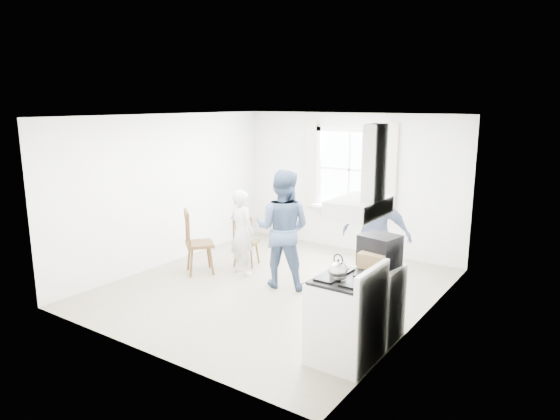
# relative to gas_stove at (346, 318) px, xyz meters

# --- Properties ---
(room_shell) EXTENTS (4.62, 5.12, 2.64)m
(room_shell) POSITION_rel_gas_stove_xyz_m (-1.91, 1.35, 0.82)
(room_shell) COLOR gray
(room_shell) RESTS_ON ground
(window_assembly) EXTENTS (1.88, 0.24, 1.70)m
(window_assembly) POSITION_rel_gas_stove_xyz_m (-1.91, 3.80, 0.98)
(window_assembly) COLOR white
(window_assembly) RESTS_ON room_shell
(range_hood) EXTENTS (0.45, 0.76, 0.94)m
(range_hood) POSITION_rel_gas_stove_xyz_m (0.16, -0.00, 1.42)
(range_hood) COLOR white
(range_hood) RESTS_ON room_shell
(shelf_unit) EXTENTS (0.40, 0.30, 0.80)m
(shelf_unit) POSITION_rel_gas_stove_xyz_m (-3.31, 3.68, -0.08)
(shelf_unit) COLOR gray
(shelf_unit) RESTS_ON ground
(gas_stove) EXTENTS (0.68, 0.76, 1.12)m
(gas_stove) POSITION_rel_gas_stove_xyz_m (0.00, 0.00, 0.00)
(gas_stove) COLOR white
(gas_stove) RESTS_ON ground
(kettle) EXTENTS (0.20, 0.20, 0.28)m
(kettle) POSITION_rel_gas_stove_xyz_m (-0.07, -0.09, 0.56)
(kettle) COLOR silver
(kettle) RESTS_ON gas_stove
(low_cabinet) EXTENTS (0.50, 0.55, 0.90)m
(low_cabinet) POSITION_rel_gas_stove_xyz_m (0.07, 0.70, -0.03)
(low_cabinet) COLOR white
(low_cabinet) RESTS_ON ground
(stereo_stack) EXTENTS (0.47, 0.44, 0.37)m
(stereo_stack) POSITION_rel_gas_stove_xyz_m (0.05, 0.72, 0.60)
(stereo_stack) COLOR black
(stereo_stack) RESTS_ON low_cabinet
(cardboard_box) EXTENTS (0.32, 0.24, 0.20)m
(cardboard_box) POSITION_rel_gas_stove_xyz_m (0.06, 0.53, 0.52)
(cardboard_box) COLOR #A47E4F
(cardboard_box) RESTS_ON low_cabinet
(windsor_chair_a) EXTENTS (0.47, 0.47, 0.92)m
(windsor_chair_a) POSITION_rel_gas_stove_xyz_m (-2.90, 1.86, 0.07)
(windsor_chair_a) COLOR #472D17
(windsor_chair_a) RESTS_ON ground
(windsor_chair_b) EXTENTS (0.63, 0.63, 1.08)m
(windsor_chair_b) POSITION_rel_gas_stove_xyz_m (-3.40, 1.12, 0.17)
(windsor_chair_b) COLOR #472D17
(windsor_chair_b) RESTS_ON ground
(person_left) EXTENTS (0.60, 0.60, 1.42)m
(person_left) POSITION_rel_gas_stove_xyz_m (-2.70, 1.56, 0.23)
(person_left) COLOR silver
(person_left) RESTS_ON ground
(person_mid) EXTENTS (1.09, 1.09, 1.81)m
(person_mid) POSITION_rel_gas_stove_xyz_m (-1.85, 1.50, 0.42)
(person_mid) COLOR #405476
(person_mid) RESTS_ON ground
(person_right) EXTENTS (1.11, 1.11, 1.79)m
(person_right) POSITION_rel_gas_stove_xyz_m (-0.55, 2.01, 0.41)
(person_right) COLOR navy
(person_right) RESTS_ON ground
(potted_plant) EXTENTS (0.23, 0.23, 0.36)m
(potted_plant) POSITION_rel_gas_stove_xyz_m (-1.48, 3.71, 0.55)
(potted_plant) COLOR #367A40
(potted_plant) RESTS_ON window_assembly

